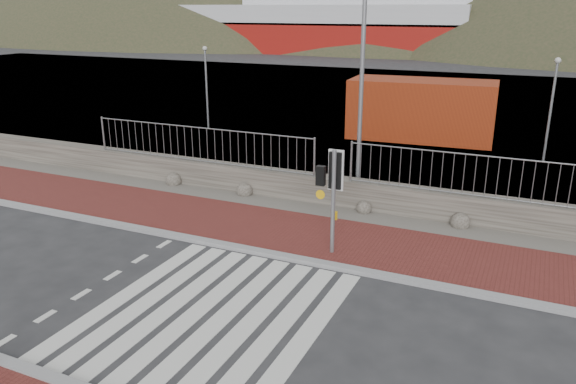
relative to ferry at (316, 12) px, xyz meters
The scene contains 14 objects.
ground 72.44m from the ferry, 70.05° to the right, with size 220.00×220.00×0.00m, color #28282B.
sidewalk_far 68.23m from the ferry, 68.75° to the right, with size 40.00×3.00×0.08m, color maroon.
kerb_far 69.63m from the ferry, 69.20° to the right, with size 40.00×0.25×0.12m, color gray.
zebra_crossing 72.43m from the ferry, 70.05° to the right, with size 4.62×5.60×0.01m.
gravel_strip 66.38m from the ferry, 68.13° to the right, with size 40.00×1.50×0.06m, color #59544C.
stone_wall 65.61m from the ferry, 67.86° to the right, with size 40.00×0.60×0.90m, color #47423A.
railing 65.66m from the ferry, 67.91° to the right, with size 18.07×0.07×1.22m.
quay 47.29m from the ferry, 58.36° to the right, with size 120.00×40.00×0.50m, color #4C4C4F.
water 25.72m from the ferry, 11.47° to the right, with size 220.00×50.00×0.05m, color #3F4C54.
ferry is the anchor object (origin of this frame).
hills_backdrop 46.83m from the ferry, 32.50° to the left, with size 254.00×90.00×100.00m.
traffic_signal_far 69.29m from the ferry, 68.04° to the right, with size 0.64×0.24×2.73m.
streetlight 64.96m from the ferry, 67.06° to the right, with size 1.66×0.42×7.86m.
shipping_container 56.11m from the ferry, 63.27° to the right, with size 6.62×2.76×2.76m, color #992F10.
Camera 1 is at (5.61, -8.59, 5.97)m, focal length 35.00 mm.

